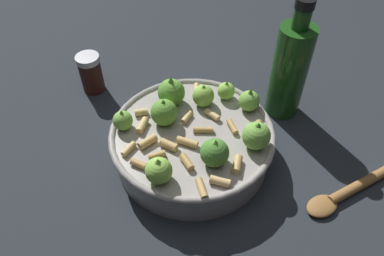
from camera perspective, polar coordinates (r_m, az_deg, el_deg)
name	(u,v)px	position (r m, az deg, el deg)	size (l,w,h in m)	color
ground_plane	(192,155)	(0.64, 0.00, -4.08)	(2.40, 2.40, 0.00)	#23282D
cooking_pan	(192,139)	(0.61, 0.07, -1.74)	(0.27, 0.27, 0.11)	#9E9993
pepper_shaker	(91,73)	(0.77, -15.16, 8.08)	(0.05, 0.05, 0.08)	#33140F
olive_oil_bottle	(290,69)	(0.68, 14.68, 8.65)	(0.06, 0.06, 0.23)	#1E4C19
wooden_spoon	(355,188)	(0.65, 23.58, -8.34)	(0.17, 0.17, 0.02)	olive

